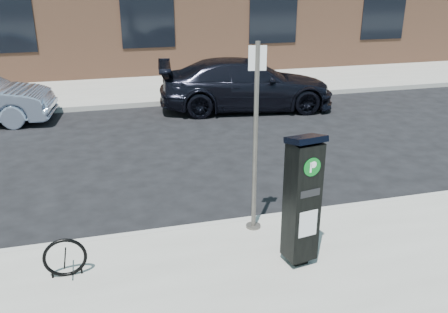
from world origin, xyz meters
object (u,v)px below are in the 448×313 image
object	(u,v)px
parking_kiosk	(302,199)
bike_rack	(65,258)
sign_pole	(255,141)
car_dark	(246,84)

from	to	relation	value
parking_kiosk	bike_rack	distance (m)	3.17
parking_kiosk	bike_rack	xyz separation A→B (m)	(-3.06, 0.49, -0.68)
sign_pole	car_dark	world-z (taller)	sign_pole
sign_pole	bike_rack	world-z (taller)	sign_pole
parking_kiosk	car_dark	distance (m)	8.57
bike_rack	sign_pole	bearing A→B (deg)	11.37
bike_rack	car_dark	bearing A→B (deg)	57.19
parking_kiosk	car_dark	world-z (taller)	parking_kiosk
sign_pole	bike_rack	bearing A→B (deg)	-157.93
parking_kiosk	car_dark	xyz separation A→B (m)	(1.90, 8.35, -0.34)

